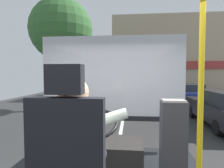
{
  "coord_description": "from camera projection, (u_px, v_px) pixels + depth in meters",
  "views": [
    {
      "loc": [
        0.33,
        -1.7,
        1.94
      ],
      "look_at": [
        0.02,
        1.49,
        1.77
      ],
      "focal_mm": 30.65,
      "sensor_mm": 36.0,
      "label": 1
    }
  ],
  "objects": [
    {
      "name": "parked_car_charcoal",
      "position": [
        163.0,
        84.0,
        22.26
      ],
      "size": [
        1.98,
        3.99,
        1.41
      ],
      "color": "#474C51",
      "rests_on": "ground"
    },
    {
      "name": "bus_driver",
      "position": [
        76.0,
        145.0,
        1.39
      ],
      "size": [
        0.77,
        0.55,
        0.78
      ],
      "color": "#282833",
      "rests_on": "driver_seat"
    },
    {
      "name": "street_tree",
      "position": [
        61.0,
        30.0,
        10.32
      ],
      "size": [
        3.37,
        3.37,
        6.02
      ],
      "color": "#4C3828",
      "rests_on": "ground"
    },
    {
      "name": "steering_console",
      "position": [
        100.0,
        154.0,
        2.52
      ],
      "size": [
        1.1,
        1.0,
        0.88
      ],
      "color": "#282623",
      "rests_on": "bus_floor"
    },
    {
      "name": "shop_building",
      "position": [
        176.0,
        58.0,
        17.28
      ],
      "size": [
        11.27,
        4.76,
        6.7
      ],
      "color": "tan",
      "rests_on": "ground"
    },
    {
      "name": "windshield_panel",
      "position": [
        112.0,
        88.0,
        3.35
      ],
      "size": [
        2.5,
        0.08,
        1.48
      ],
      "color": "silver"
    },
    {
      "name": "fare_box",
      "position": [
        173.0,
        146.0,
        2.08
      ],
      "size": [
        0.27,
        0.2,
        1.01
      ],
      "color": "#333338",
      "rests_on": "bus_floor"
    },
    {
      "name": "parked_car_silver",
      "position": [
        172.0,
        88.0,
        17.33
      ],
      "size": [
        1.84,
        4.13,
        1.21
      ],
      "color": "silver",
      "rests_on": "ground"
    },
    {
      "name": "ground",
      "position": [
        125.0,
        109.0,
        10.58
      ],
      "size": [
        18.0,
        44.0,
        0.06
      ],
      "color": "#2E2E2E"
    },
    {
      "name": "parked_car_blue",
      "position": [
        186.0,
        93.0,
        12.64
      ],
      "size": [
        1.98,
        3.84,
        1.29
      ],
      "color": "navy",
      "rests_on": "ground"
    },
    {
      "name": "handrail_pole",
      "position": [
        200.0,
        113.0,
        1.53
      ],
      "size": [
        0.04,
        0.04,
        1.94
      ],
      "color": "gold",
      "rests_on": "bus_floor"
    }
  ]
}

